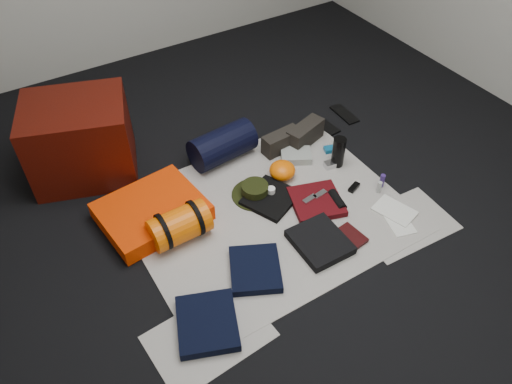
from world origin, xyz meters
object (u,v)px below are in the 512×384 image
sleeping_pad (152,211)px  stuff_sack (180,226)px  red_cabinet (80,140)px  navy_duffel (223,145)px  water_bottle (338,152)px  paperback_book (351,236)px  compact_camera (331,164)px

sleeping_pad → stuff_sack: size_ratio=1.73×
red_cabinet → stuff_sack: bearing=-53.9°
navy_duffel → water_bottle: (0.62, -0.46, -0.01)m
water_bottle → navy_duffel: bearing=143.5°
sleeping_pad → water_bottle: size_ratio=2.74×
navy_duffel → stuff_sack: bearing=-143.9°
sleeping_pad → paperback_book: (0.92, -0.76, -0.04)m
sleeping_pad → stuff_sack: 0.25m
stuff_sack → paperback_book: (0.84, -0.52, -0.09)m
red_cabinet → sleeping_pad: 0.69m
navy_duffel → compact_camera: bearing=-44.2°
sleeping_pad → compact_camera: sleeping_pad is taller
sleeping_pad → stuff_sack: bearing=-71.1°
sleeping_pad → water_bottle: bearing=-8.8°
stuff_sack → water_bottle: size_ratio=1.58×
sleeping_pad → stuff_sack: (0.08, -0.23, 0.05)m
navy_duffel → paperback_book: 1.07m
navy_duffel → paperback_book: navy_duffel is taller
sleeping_pad → stuff_sack: stuff_sack is taller
stuff_sack → navy_duffel: bearing=41.8°
navy_duffel → water_bottle: size_ratio=2.03×
sleeping_pad → navy_duffel: navy_duffel is taller
water_bottle → paperback_book: bearing=-120.9°
stuff_sack → compact_camera: (1.13, 0.04, -0.08)m
compact_camera → paperback_book: bearing=-108.1°
stuff_sack → paperback_book: size_ratio=1.95×
stuff_sack → navy_duffel: 0.75m
navy_duffel → compact_camera: 0.75m
stuff_sack → red_cabinet: bearing=107.2°
red_cabinet → stuff_sack: (0.27, -0.86, -0.15)m
red_cabinet → compact_camera: bearing=-11.6°
paperback_book → sleeping_pad: bearing=133.8°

